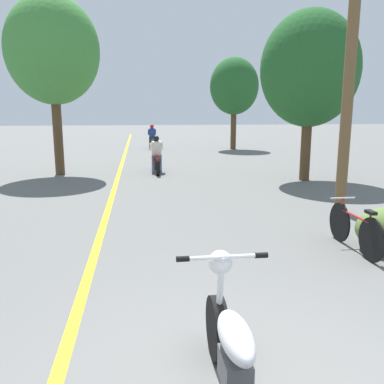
% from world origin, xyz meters
% --- Properties ---
extents(lane_stripe_center, '(0.14, 48.00, 0.01)m').
position_xyz_m(lane_stripe_center, '(-1.70, 12.30, 0.00)').
color(lane_stripe_center, yellow).
rests_on(lane_stripe_center, ground).
extents(utility_pole, '(1.10, 0.24, 5.61)m').
position_xyz_m(utility_pole, '(3.49, 6.02, 2.89)').
color(utility_pole, brown).
rests_on(utility_pole, ground).
extents(roadside_tree_right_near, '(3.11, 2.80, 5.30)m').
position_xyz_m(roadside_tree_right_near, '(4.39, 10.20, 3.49)').
color(roadside_tree_right_near, '#513A23').
rests_on(roadside_tree_right_near, ground).
extents(roadside_tree_right_far, '(2.78, 2.51, 5.19)m').
position_xyz_m(roadside_tree_right_far, '(4.51, 20.98, 3.56)').
color(roadside_tree_right_far, '#513A23').
rests_on(roadside_tree_right_far, ground).
extents(roadside_tree_left, '(3.14, 2.82, 6.04)m').
position_xyz_m(roadside_tree_left, '(-3.76, 12.45, 4.21)').
color(roadside_tree_left, '#513A23').
rests_on(roadside_tree_left, ground).
extents(motorcycle_foreground, '(0.78, 1.97, 1.07)m').
position_xyz_m(motorcycle_foreground, '(-0.28, 0.35, 0.44)').
color(motorcycle_foreground, black).
rests_on(motorcycle_foreground, ground).
extents(motorcycle_rider_lead, '(0.50, 2.13, 1.34)m').
position_xyz_m(motorcycle_rider_lead, '(-0.32, 12.50, 0.51)').
color(motorcycle_rider_lead, black).
rests_on(motorcycle_rider_lead, ground).
extents(motorcycle_rider_far, '(0.50, 2.12, 1.42)m').
position_xyz_m(motorcycle_rider_far, '(-0.18, 21.78, 0.54)').
color(motorcycle_rider_far, black).
rests_on(motorcycle_rider_far, ground).
extents(bicycle_parked, '(0.44, 1.68, 0.80)m').
position_xyz_m(bicycle_parked, '(2.48, 3.58, 0.37)').
color(bicycle_parked, black).
rests_on(bicycle_parked, ground).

